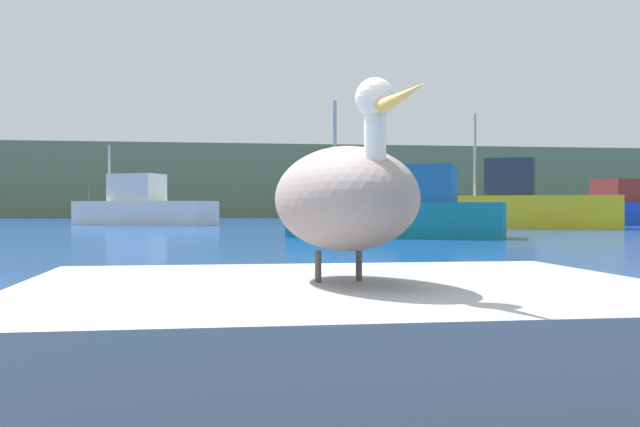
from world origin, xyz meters
TOP-DOWN VIEW (x-y plane):
  - ground_plane at (0.00, 0.00)m, footprint 260.00×260.00m
  - hillside_backdrop at (0.00, 71.07)m, footprint 140.00×15.91m
  - pier_dock at (0.73, 0.07)m, footprint 2.93×2.36m
  - pelican at (0.74, 0.06)m, footprint 0.75×1.45m
  - fishing_boat_teal at (5.93, 18.67)m, footprint 6.70×4.58m
  - fishing_boat_blue at (22.19, 32.82)m, footprint 7.98×4.68m
  - fishing_boat_yellow at (13.66, 27.19)m, footprint 7.88×5.63m
  - fishing_boat_white at (-3.23, 36.21)m, footprint 7.61×5.51m

SIDE VIEW (x-z plane):
  - ground_plane at x=0.00m, z-range 0.00..0.00m
  - pier_dock at x=0.73m, z-range 0.00..0.57m
  - fishing_boat_teal at x=5.93m, z-range -1.38..2.85m
  - fishing_boat_blue at x=22.19m, z-range -1.45..3.10m
  - fishing_boat_white at x=-3.23m, z-range -1.18..3.02m
  - pelican at x=0.74m, z-range 0.53..1.40m
  - fishing_boat_yellow at x=13.66m, z-range -1.50..3.54m
  - hillside_backdrop at x=0.00m, z-range 0.00..6.62m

